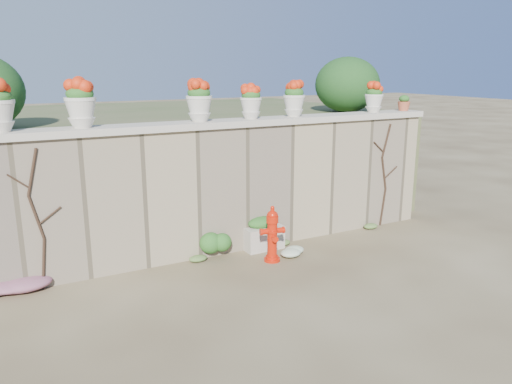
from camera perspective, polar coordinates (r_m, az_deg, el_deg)
ground at (r=6.72m, az=2.27°, el=-11.42°), size 80.00×80.00×0.00m
stone_wall at (r=7.90m, az=-4.26°, el=0.18°), size 8.00×0.40×2.00m
wall_cap at (r=7.72m, az=-4.40°, el=7.78°), size 8.10×0.52×0.10m
raised_fill at (r=10.84m, az=-11.15°, el=3.76°), size 9.00×6.00×2.00m
back_shrub_right at (r=10.48m, az=10.39°, el=11.98°), size 1.30×1.30×1.10m
vine_left at (r=7.07m, az=-23.70°, el=-2.72°), size 0.60×0.04×1.91m
vine_right at (r=9.47m, az=14.47°, el=2.04°), size 0.60×0.04×1.91m
fire_hydrant at (r=7.59m, az=1.88°, el=-4.80°), size 0.38×0.27×0.87m
planter_box at (r=8.17m, az=0.73°, el=-4.79°), size 0.65×0.39×0.54m
green_shrub at (r=7.82m, az=-4.62°, el=-5.49°), size 0.59×0.53×0.56m
magenta_clump at (r=7.32m, az=-26.11°, el=-9.69°), size 0.91×0.61×0.24m
white_flowers at (r=7.88m, az=4.04°, el=-6.78°), size 0.50×0.40×0.18m
urn_pot_1 at (r=7.12m, az=-19.42°, el=9.52°), size 0.42×0.42×0.65m
urn_pot_2 at (r=7.57m, az=-6.52°, el=10.29°), size 0.39×0.39×0.61m
urn_pot_3 at (r=7.94m, az=-0.58°, el=10.27°), size 0.34×0.34×0.54m
urn_pot_4 at (r=8.33m, az=4.37°, el=10.51°), size 0.36×0.36×0.56m
urn_pot_5 at (r=9.35m, az=13.33°, el=10.43°), size 0.33×0.33×0.52m
terracotta_pot at (r=9.86m, az=16.54°, el=9.64°), size 0.23×0.23×0.28m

